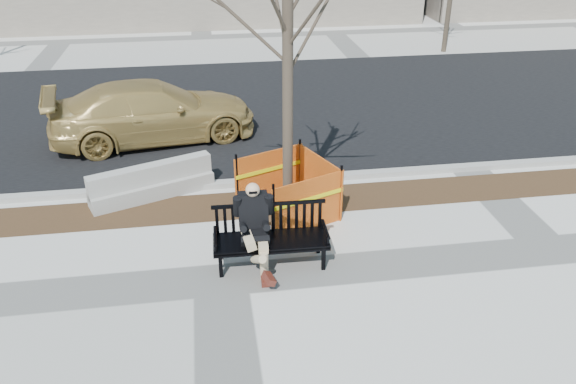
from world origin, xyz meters
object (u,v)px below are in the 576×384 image
at_px(bench, 271,264).
at_px(tree_fence, 288,214).
at_px(sedan, 156,139).
at_px(seated_man, 255,263).
at_px(jersey_barrier_left, 153,197).

distance_m(bench, tree_fence, 1.85).
bearing_deg(sedan, seated_man, -171.80).
bearing_deg(bench, jersey_barrier_left, 129.18).
relative_size(tree_fence, jersey_barrier_left, 2.27).
relative_size(bench, sedan, 0.39).
height_order(seated_man, jersey_barrier_left, seated_man).
xyz_separation_m(bench, sedan, (-2.38, 6.32, 0.00)).
distance_m(sedan, jersey_barrier_left, 3.38).
height_order(tree_fence, jersey_barrier_left, tree_fence).
distance_m(tree_fence, sedan, 5.43).
bearing_deg(bench, seated_man, 168.76).
distance_m(seated_man, jersey_barrier_left, 3.50).
bearing_deg(bench, tree_fence, 73.68).
height_order(bench, tree_fence, tree_fence).
height_order(tree_fence, sedan, tree_fence).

